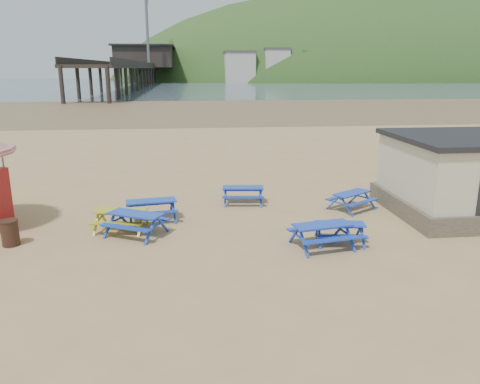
{
  "coord_description": "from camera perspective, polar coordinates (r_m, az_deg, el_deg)",
  "views": [
    {
      "loc": [
        -1.31,
        -16.03,
        5.68
      ],
      "look_at": [
        0.63,
        1.5,
        1.0
      ],
      "focal_mm": 35.0,
      "sensor_mm": 36.0,
      "label": 1
    }
  ],
  "objects": [
    {
      "name": "picnic_table_blue_d",
      "position": [
        16.79,
        -12.56,
        -3.83
      ],
      "size": [
        2.42,
        2.27,
        0.8
      ],
      "rotation": [
        0.0,
        0.0,
        -0.49
      ],
      "color": "#1548AE",
      "rests_on": "ground"
    },
    {
      "name": "picnic_table_blue_e",
      "position": [
        15.54,
        9.97,
        -5.25
      ],
      "size": [
        2.14,
        1.85,
        0.79
      ],
      "rotation": [
        0.0,
        0.0,
        0.19
      ],
      "color": "#1548AE",
      "rests_on": "ground"
    },
    {
      "name": "wet_sand",
      "position": [
        71.27,
        -5.32,
        10.22
      ],
      "size": [
        400.0,
        400.0,
        0.0
      ],
      "primitive_type": "plane",
      "color": "olive",
      "rests_on": "ground"
    },
    {
      "name": "picnic_table_blue_a",
      "position": [
        18.31,
        -10.72,
        -2.18
      ],
      "size": [
        2.1,
        1.8,
        0.79
      ],
      "rotation": [
        0.0,
        0.0,
        0.16
      ],
      "color": "#1548AE",
      "rests_on": "ground"
    },
    {
      "name": "headland_town",
      "position": [
        262.6,
        14.32,
        11.0
      ],
      "size": [
        264.0,
        144.0,
        108.0
      ],
      "color": "#2D4C1E",
      "rests_on": "ground"
    },
    {
      "name": "picnic_table_blue_c",
      "position": [
        19.88,
        13.44,
        -1.06
      ],
      "size": [
        2.22,
        2.13,
        0.73
      ],
      "rotation": [
        0.0,
        0.0,
        0.58
      ],
      "color": "#1548AE",
      "rests_on": "ground"
    },
    {
      "name": "sea",
      "position": [
        186.13,
        -6.06,
        13.02
      ],
      "size": [
        400.0,
        400.0,
        0.0
      ],
      "primitive_type": "plane",
      "color": "#4C5F6D",
      "rests_on": "ground"
    },
    {
      "name": "pier",
      "position": [
        194.98,
        -11.59,
        14.49
      ],
      "size": [
        24.0,
        220.0,
        39.29
      ],
      "color": "black",
      "rests_on": "ground"
    },
    {
      "name": "litter_bin",
      "position": [
        17.19,
        -26.24,
        -4.46
      ],
      "size": [
        0.6,
        0.6,
        0.88
      ],
      "color": "#382116",
      "rests_on": "ground"
    },
    {
      "name": "picnic_table_yellow",
      "position": [
        17.41,
        -14.28,
        -3.33
      ],
      "size": [
        2.03,
        1.74,
        0.77
      ],
      "rotation": [
        0.0,
        0.0,
        -0.16
      ],
      "color": "#A4AC08",
      "rests_on": "ground"
    },
    {
      "name": "picnic_table_blue_b",
      "position": [
        20.22,
        0.37,
        -0.37
      ],
      "size": [
        1.9,
        1.6,
        0.74
      ],
      "rotation": [
        0.0,
        0.0,
        -0.11
      ],
      "color": "#1548AE",
      "rests_on": "ground"
    },
    {
      "name": "ground",
      "position": [
        17.06,
        -1.55,
        -4.59
      ],
      "size": [
        400.0,
        400.0,
        0.0
      ],
      "primitive_type": "plane",
      "color": "tan",
      "rests_on": "ground"
    },
    {
      "name": "picnic_table_blue_f",
      "position": [
        16.06,
        12.04,
        -4.89
      ],
      "size": [
        1.81,
        1.54,
        0.68
      ],
      "rotation": [
        0.0,
        0.0,
        -0.15
      ],
      "color": "#1548AE",
      "rests_on": "ground"
    }
  ]
}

